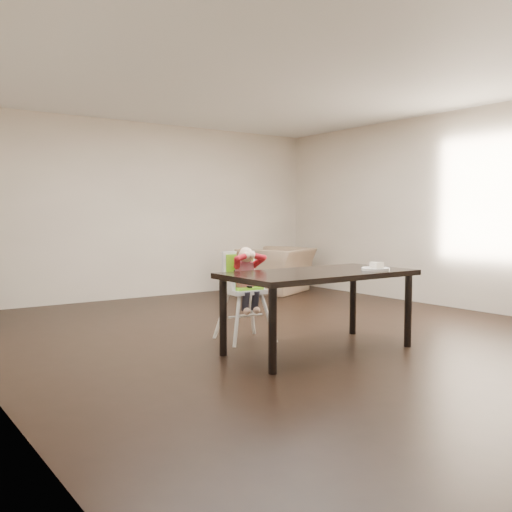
{
  "coord_description": "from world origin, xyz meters",
  "views": [
    {
      "loc": [
        -3.77,
        -4.7,
        1.26
      ],
      "look_at": [
        -0.46,
        -0.06,
        0.86
      ],
      "focal_mm": 40.0,
      "sensor_mm": 36.0,
      "label": 1
    }
  ],
  "objects": [
    {
      "name": "plate",
      "position": [
        0.27,
        -0.99,
        0.78
      ],
      "size": [
        0.32,
        0.32,
        0.08
      ],
      "rotation": [
        0.0,
        0.0,
        -0.26
      ],
      "color": "white",
      "rests_on": "dining_table"
    },
    {
      "name": "ground",
      "position": [
        0.0,
        0.0,
        0.0
      ],
      "size": [
        7.0,
        7.0,
        0.0
      ],
      "primitive_type": "plane",
      "color": "black",
      "rests_on": "ground"
    },
    {
      "name": "room_walls",
      "position": [
        0.0,
        0.0,
        1.86
      ],
      "size": [
        6.02,
        7.02,
        2.71
      ],
      "color": "beige",
      "rests_on": "ground"
    },
    {
      "name": "dining_table",
      "position": [
        -0.23,
        -0.76,
        0.67
      ],
      "size": [
        1.8,
        0.9,
        0.75
      ],
      "color": "black",
      "rests_on": "ground"
    },
    {
      "name": "armchair",
      "position": [
        1.97,
        2.75,
        0.49
      ],
      "size": [
        1.34,
        1.15,
        0.99
      ],
      "primitive_type": "imported",
      "rotation": [
        0.0,
        0.0,
        3.59
      ],
      "color": "#987D61",
      "rests_on": "ground"
    },
    {
      "name": "high_chair",
      "position": [
        -0.53,
        0.05,
        0.67
      ],
      "size": [
        0.44,
        0.44,
        0.95
      ],
      "rotation": [
        0.0,
        0.0,
        -0.12
      ],
      "color": "white",
      "rests_on": "ground"
    }
  ]
}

